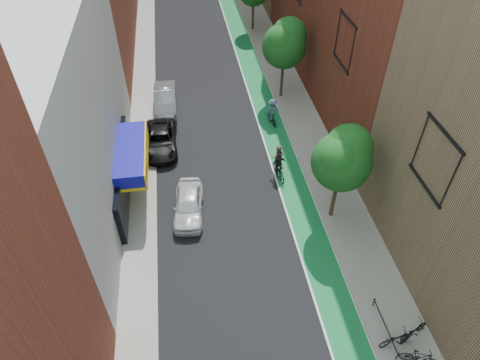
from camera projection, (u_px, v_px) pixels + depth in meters
name	position (u px, v px, depth m)	size (l,w,h in m)	color
bike_lane	(258.00, 87.00, 37.91)	(2.00, 68.00, 0.01)	#126830
sidewalk_left	(144.00, 95.00, 36.76)	(2.00, 68.00, 0.15)	gray
sidewalk_right	(286.00, 84.00, 38.14)	(3.00, 68.00, 0.15)	gray
building_left_white	(32.00, 122.00, 23.45)	(8.00, 20.00, 12.00)	silver
tree_near	(343.00, 158.00, 23.31)	(3.40, 3.36, 6.42)	#332619
tree_mid	(285.00, 43.00, 33.35)	(3.55, 3.53, 6.74)	#332619
parked_car_white	(188.00, 204.00, 26.14)	(1.74, 4.33, 1.47)	silver
parked_car_black	(161.00, 140.00, 30.99)	(2.31, 5.02, 1.39)	black
parked_car_silver	(165.00, 99.00, 34.87)	(1.72, 4.92, 1.62)	gray
cyclist_lane_near	(277.00, 160.00, 28.79)	(1.00, 1.54, 2.22)	black
cyclist_lane_mid	(279.00, 169.00, 28.62)	(1.00, 1.95, 1.97)	black
cyclist_lane_far	(272.00, 113.00, 33.10)	(1.28, 1.66, 2.14)	black
parked_bike_near	(396.00, 339.00, 19.90)	(0.60, 1.71, 0.90)	black
parked_bike_mid	(419.00, 357.00, 19.18)	(0.48, 1.71, 1.03)	black
parked_bike_far	(414.00, 331.00, 20.14)	(0.63, 1.82, 0.96)	black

